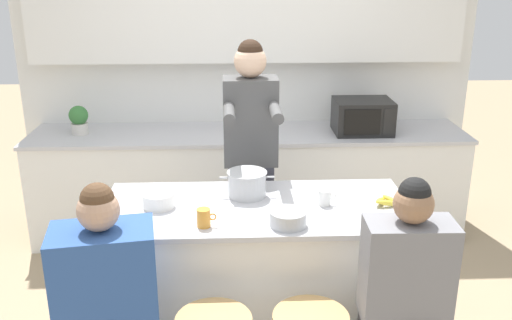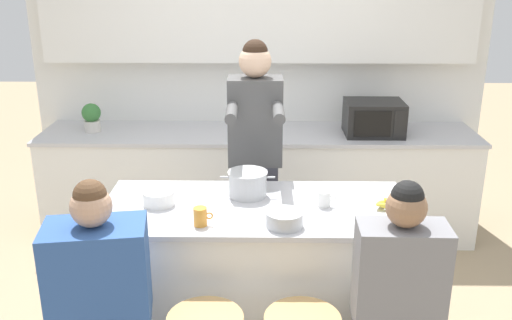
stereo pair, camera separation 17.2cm
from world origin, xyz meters
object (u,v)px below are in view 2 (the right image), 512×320
at_px(cooking_pot, 248,184).
at_px(microwave, 374,118).
at_px(fruit_bowl, 159,198).
at_px(coffee_cup_near, 200,217).
at_px(coffee_cup_far, 324,199).
at_px(person_wrapped_blanket, 103,320).
at_px(kitchen_island, 256,277).
at_px(banana_bunch, 387,204).
at_px(potted_plant, 92,117).
at_px(person_cooking, 255,172).

height_order(cooking_pot, microwave, microwave).
bearing_deg(microwave, cooking_pot, -126.03).
bearing_deg(fruit_bowl, coffee_cup_near, -44.74).
relative_size(coffee_cup_near, coffee_cup_far, 1.01).
height_order(person_wrapped_blanket, coffee_cup_near, person_wrapped_blanket).
bearing_deg(kitchen_island, banana_bunch, -1.74).
relative_size(kitchen_island, potted_plant, 7.42).
bearing_deg(person_wrapped_blanket, coffee_cup_near, 34.78).
bearing_deg(coffee_cup_near, person_cooking, 72.59).
bearing_deg(potted_plant, person_cooking, -34.25).
xyz_separation_m(cooking_pot, potted_plant, (-1.32, 1.40, 0.03)).
xyz_separation_m(fruit_bowl, banana_bunch, (1.29, -0.03, -0.02)).
height_order(person_wrapped_blanket, cooking_pot, person_wrapped_blanket).
bearing_deg(cooking_pot, coffee_cup_far, -19.33).
bearing_deg(person_cooking, fruit_bowl, -132.43).
distance_m(coffee_cup_far, banana_bunch, 0.35).
relative_size(fruit_bowl, coffee_cup_far, 1.75).
distance_m(person_cooking, fruit_bowl, 0.82).
bearing_deg(coffee_cup_near, kitchen_island, 41.33).
height_order(cooking_pot, coffee_cup_near, cooking_pot).
bearing_deg(kitchen_island, microwave, 58.15).
relative_size(person_wrapped_blanket, coffee_cup_near, 13.04).
distance_m(kitchen_island, fruit_bowl, 0.75).
relative_size(person_cooking, coffee_cup_far, 17.42).
xyz_separation_m(person_wrapped_blanket, cooking_pot, (0.67, 0.81, 0.38)).
relative_size(kitchen_island, person_cooking, 0.98).
distance_m(cooking_pot, coffee_cup_near, 0.47).
distance_m(person_wrapped_blanket, coffee_cup_far, 1.34).
xyz_separation_m(cooking_pot, fruit_bowl, (-0.50, -0.14, -0.03)).
bearing_deg(potted_plant, kitchen_island, -48.39).
xyz_separation_m(cooking_pot, coffee_cup_far, (0.44, -0.15, -0.03)).
height_order(person_cooking, person_wrapped_blanket, person_cooking).
bearing_deg(kitchen_island, person_cooking, 91.22).
distance_m(cooking_pot, banana_bunch, 0.81).
relative_size(fruit_bowl, coffee_cup_near, 1.74).
distance_m(coffee_cup_near, banana_bunch, 1.05).
height_order(fruit_bowl, potted_plant, potted_plant).
bearing_deg(kitchen_island, potted_plant, 131.61).
bearing_deg(banana_bunch, coffee_cup_near, -167.38).
relative_size(person_wrapped_blanket, banana_bunch, 7.84).
xyz_separation_m(banana_bunch, microwave, (0.19, 1.52, 0.09)).
xyz_separation_m(person_cooking, microwave, (0.95, 0.88, 0.14)).
relative_size(person_cooking, potted_plant, 7.58).
xyz_separation_m(kitchen_island, coffee_cup_near, (-0.29, -0.25, 0.51)).
relative_size(person_cooking, fruit_bowl, 9.94).
distance_m(cooking_pot, potted_plant, 1.92).
bearing_deg(coffee_cup_far, potted_plant, 138.65).
distance_m(kitchen_island, cooking_pot, 0.56).
xyz_separation_m(microwave, potted_plant, (-2.31, 0.05, -0.01)).
bearing_deg(potted_plant, coffee_cup_near, -58.85).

